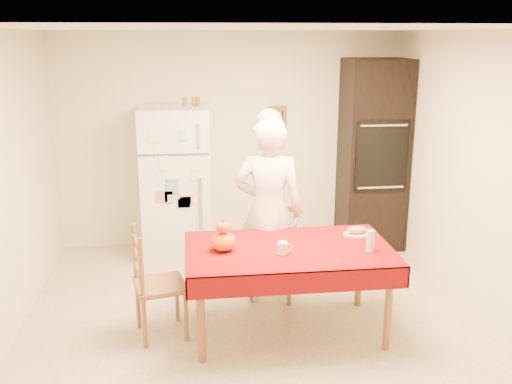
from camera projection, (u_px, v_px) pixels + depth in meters
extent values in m
plane|color=tan|center=(254.00, 332.00, 4.88)|extent=(4.50, 4.50, 0.00)
cube|color=beige|center=(231.00, 141.00, 6.70)|extent=(4.00, 0.02, 2.50)
cube|color=beige|center=(317.00, 333.00, 2.40)|extent=(4.00, 0.02, 2.50)
cube|color=beige|center=(489.00, 183.00, 4.78)|extent=(0.02, 4.50, 2.50)
cube|color=white|center=(253.00, 29.00, 4.21)|extent=(4.00, 4.50, 0.02)
cube|color=brown|center=(277.00, 119.00, 6.68)|extent=(0.22, 0.02, 0.30)
cube|color=white|center=(176.00, 183.00, 6.37)|extent=(0.75, 0.70, 1.70)
cube|color=silver|center=(199.00, 135.00, 5.89)|extent=(0.03, 0.03, 0.25)
cube|color=silver|center=(201.00, 205.00, 6.09)|extent=(0.03, 0.03, 0.60)
cube|color=black|center=(373.00, 155.00, 6.63)|extent=(0.70, 0.60, 2.20)
cube|color=black|center=(382.00, 156.00, 6.32)|extent=(0.59, 0.02, 0.80)
cylinder|color=brown|center=(201.00, 320.00, 4.34)|extent=(0.06, 0.06, 0.71)
cylinder|color=brown|center=(199.00, 278.00, 5.09)|extent=(0.06, 0.06, 0.71)
cylinder|color=brown|center=(388.00, 309.00, 4.52)|extent=(0.06, 0.06, 0.71)
cylinder|color=brown|center=(359.00, 270.00, 5.26)|extent=(0.06, 0.06, 0.71)
cube|color=brown|center=(288.00, 251.00, 4.70)|extent=(1.60, 0.90, 0.04)
cube|color=#580508|center=(288.00, 248.00, 4.70)|extent=(1.70, 1.00, 0.01)
cylinder|color=brown|center=(252.00, 281.00, 5.36)|extent=(0.04, 0.04, 0.43)
cylinder|color=brown|center=(258.00, 267.00, 5.69)|extent=(0.04, 0.04, 0.43)
cylinder|color=brown|center=(289.00, 284.00, 5.30)|extent=(0.04, 0.04, 0.43)
cylinder|color=brown|center=(294.00, 270.00, 5.62)|extent=(0.04, 0.04, 0.43)
cube|color=brown|center=(273.00, 253.00, 5.43)|extent=(0.52, 0.51, 0.04)
cube|color=brown|center=(276.00, 222.00, 5.52)|extent=(0.35, 0.14, 0.50)
cylinder|color=brown|center=(186.00, 317.00, 4.68)|extent=(0.04, 0.04, 0.43)
cylinder|color=brown|center=(145.00, 324.00, 4.57)|extent=(0.04, 0.04, 0.43)
cylinder|color=brown|center=(177.00, 299.00, 5.01)|extent=(0.04, 0.04, 0.43)
cylinder|color=brown|center=(138.00, 305.00, 4.90)|extent=(0.04, 0.04, 0.43)
cube|color=brown|center=(160.00, 285.00, 4.73)|extent=(0.48, 0.50, 0.04)
cube|color=brown|center=(138.00, 260.00, 4.61)|extent=(0.11, 0.36, 0.50)
imported|color=white|center=(269.00, 212.00, 5.23)|extent=(0.73, 0.56, 1.77)
cylinder|color=white|center=(283.00, 248.00, 4.55)|extent=(0.08, 0.08, 0.10)
ellipsoid|color=#DC5E05|center=(223.00, 241.00, 4.62)|extent=(0.21, 0.21, 0.15)
ellipsoid|color=#C63904|center=(223.00, 227.00, 4.58)|extent=(0.12, 0.12, 0.09)
cylinder|color=silver|center=(371.00, 241.00, 4.60)|extent=(0.07, 0.07, 0.18)
cylinder|color=silver|center=(357.00, 234.00, 4.98)|extent=(0.24, 0.24, 0.02)
ellipsoid|color=#A38450|center=(357.00, 230.00, 4.97)|extent=(0.18, 0.10, 0.06)
cylinder|color=#98561B|center=(185.00, 102.00, 6.20)|extent=(0.05, 0.05, 0.10)
cylinder|color=brown|center=(194.00, 102.00, 6.21)|extent=(0.05, 0.05, 0.10)
cylinder|color=brown|center=(198.00, 102.00, 6.21)|extent=(0.05, 0.05, 0.10)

